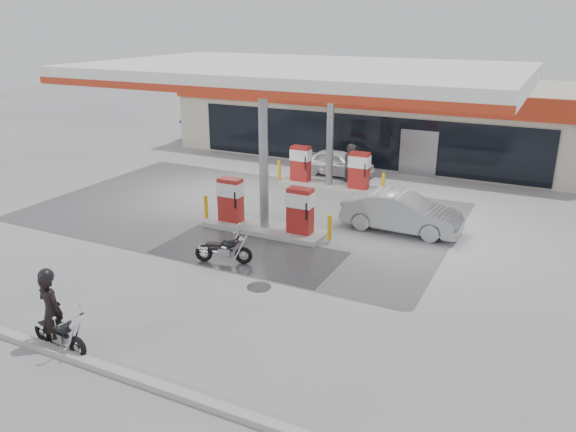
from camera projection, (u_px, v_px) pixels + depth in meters
name	position (u px, v px, depth m)	size (l,w,h in m)	color
ground	(236.00, 250.00, 18.46)	(90.00, 90.00, 0.00)	gray
wet_patch	(249.00, 253.00, 18.25)	(6.00, 3.00, 0.00)	#4C4C4F
drain_cover	(259.00, 287.00, 15.93)	(0.70, 0.70, 0.01)	#38383A
kerb	(72.00, 357.00, 12.52)	(28.00, 0.25, 0.15)	gray
store_building	(384.00, 117.00, 31.24)	(22.00, 8.22, 4.00)	#B3AB96
canopy	(301.00, 73.00, 20.92)	(16.00, 10.02, 5.51)	silver
pump_island_near	(264.00, 212.00, 19.91)	(5.14, 1.30, 1.78)	#9E9E99
pump_island_far	(329.00, 173.00, 24.98)	(5.14, 1.30, 1.78)	#9E9E99
main_motorcycle	(60.00, 334.00, 12.80)	(1.76, 0.68, 0.91)	black
biker_main	(51.00, 311.00, 12.71)	(0.68, 0.45, 1.88)	black
parked_motorcycle	(224.00, 250.00, 17.40)	(1.78, 0.83, 0.94)	black
sedan_white	(338.00, 163.00, 27.06)	(1.46, 3.62, 1.23)	silver
attendant	(351.00, 164.00, 25.46)	(0.92, 0.71, 1.89)	slate
hatchback_silver	(402.00, 212.00, 19.95)	(1.47, 4.22, 1.39)	#9EA2A6
parked_car_left	(213.00, 132.00, 34.10)	(1.80, 4.43, 1.29)	#17244C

